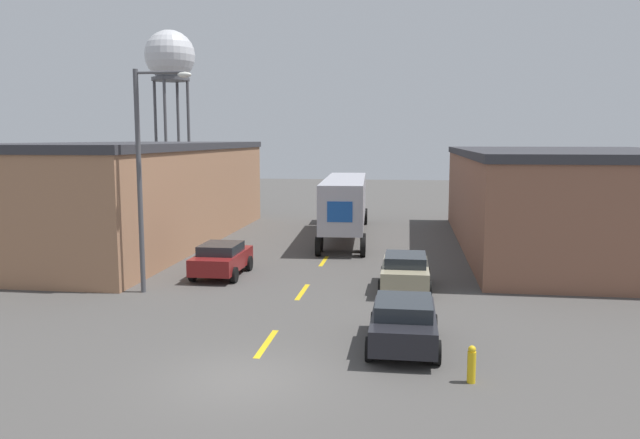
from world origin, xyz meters
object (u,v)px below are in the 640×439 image
at_px(semi_truck, 346,200).
at_px(parked_car_right_near, 404,322).
at_px(fire_hydrant, 472,364).
at_px(water_tower, 170,59).
at_px(street_lamp, 145,167).
at_px(parked_car_left_far, 222,258).
at_px(parked_car_right_mid, 405,271).

distance_m(semi_truck, parked_car_right_near, 21.75).
xyz_separation_m(semi_truck, fire_hydrant, (5.65, -23.81, -1.86)).
height_order(water_tower, street_lamp, water_tower).
relative_size(parked_car_left_far, fire_hydrant, 4.17).
distance_m(semi_truck, parked_car_left_far, 13.38).
height_order(parked_car_right_near, fire_hydrant, parked_car_right_near).
relative_size(parked_car_left_far, parked_car_right_near, 1.00).
bearing_deg(parked_car_left_far, parked_car_right_near, -46.62).
height_order(parked_car_right_mid, fire_hydrant, parked_car_right_mid).
bearing_deg(parked_car_right_near, semi_truck, 100.33).
relative_size(semi_truck, fire_hydrant, 15.93).
distance_m(parked_car_left_far, water_tower, 36.54).
relative_size(parked_car_left_far, street_lamp, 0.46).
height_order(parked_car_right_near, street_lamp, street_lamp).
bearing_deg(semi_truck, street_lamp, -115.59).
bearing_deg(parked_car_right_mid, fire_hydrant, -79.79).
xyz_separation_m(parked_car_right_near, fire_hydrant, (1.76, -2.47, -0.32)).
relative_size(parked_car_right_mid, water_tower, 0.25).
bearing_deg(water_tower, fire_hydrant, -60.02).
height_order(semi_truck, street_lamp, street_lamp).
xyz_separation_m(parked_car_right_mid, fire_hydrant, (1.76, -9.79, -0.32)).
bearing_deg(parked_car_right_mid, parked_car_left_far, 169.83).
bearing_deg(semi_truck, parked_car_right_mid, -77.88).
distance_m(parked_car_right_near, street_lamp, 12.49).
height_order(parked_car_left_far, fire_hydrant, parked_car_left_far).
xyz_separation_m(parked_car_right_mid, street_lamp, (-10.39, -1.90, 4.31)).
relative_size(semi_truck, water_tower, 0.96).
bearing_deg(parked_car_right_near, parked_car_right_mid, 90.00).
height_order(parked_car_right_near, water_tower, water_tower).
bearing_deg(fire_hydrant, street_lamp, 146.99).
bearing_deg(water_tower, parked_car_right_near, -60.39).
xyz_separation_m(street_lamp, fire_hydrant, (12.15, -7.89, -4.63)).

